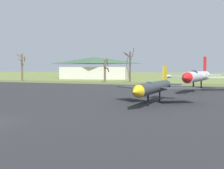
# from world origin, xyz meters

# --- Properties ---
(asphalt_apron) EXTENTS (105.04, 58.96, 0.05)m
(asphalt_apron) POSITION_xyz_m (0.00, 17.69, 0.03)
(asphalt_apron) COLOR #28282B
(asphalt_apron) RESTS_ON ground
(grass_verge_strip) EXTENTS (165.04, 12.00, 0.06)m
(grass_verge_strip) POSITION_xyz_m (0.00, 53.17, 0.03)
(grass_verge_strip) COLOR brown
(grass_verge_strip) RESTS_ON ground
(jet_fighter_front_left) EXTENTS (9.62, 12.89, 4.13)m
(jet_fighter_front_left) POSITION_xyz_m (8.66, 14.51, 1.80)
(jet_fighter_front_left) COLOR #33383D
(jet_fighter_front_left) RESTS_ON ground
(jet_fighter_rear_left) EXTENTS (12.81, 17.98, 6.07)m
(jet_fighter_rear_left) POSITION_xyz_m (11.47, 34.32, 2.53)
(jet_fighter_rear_left) COLOR silver
(jet_fighter_rear_left) RESTS_ON ground
(info_placard_rear_left) EXTENTS (0.67, 0.38, 1.09)m
(info_placard_rear_left) POSITION_xyz_m (10.54, 25.96, 0.71)
(info_placard_rear_left) COLOR black
(info_placard_rear_left) RESTS_ON ground
(bare_tree_far_left) EXTENTS (2.61, 3.23, 8.54)m
(bare_tree_far_left) POSITION_xyz_m (-43.73, 56.69, 4.60)
(bare_tree_far_left) COLOR brown
(bare_tree_far_left) RESTS_ON ground
(bare_tree_left_of_center) EXTENTS (1.64, 2.43, 6.87)m
(bare_tree_left_of_center) POSITION_xyz_m (-15.99, 59.03, 3.37)
(bare_tree_left_of_center) COLOR brown
(bare_tree_left_of_center) RESTS_ON ground
(bare_tree_center) EXTENTS (3.11, 3.14, 9.80)m
(bare_tree_center) POSITION_xyz_m (-9.37, 61.36, 5.04)
(bare_tree_center) COLOR #42382D
(bare_tree_center) RESTS_ON ground
(visitor_building) EXTENTS (27.34, 14.44, 8.26)m
(visitor_building) POSITION_xyz_m (-29.35, 80.26, 4.06)
(visitor_building) COLOR beige
(visitor_building) RESTS_ON ground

